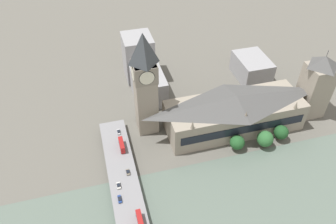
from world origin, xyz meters
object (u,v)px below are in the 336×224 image
at_px(victoria_tower, 315,86).
at_px(clock_tower, 145,83).
at_px(parliament_hall, 234,112).
at_px(double_decker_bus_mid, 140,222).
at_px(car_southbound_lead, 120,199).
at_px(car_northbound_tail, 128,172).
at_px(road_bridge, 132,219).
at_px(car_southbound_tail, 119,186).
at_px(double_decker_bus_rear, 122,145).
at_px(car_southbound_mid, 119,132).

bearing_deg(victoria_tower, clock_tower, 82.98).
height_order(parliament_hall, double_decker_bus_mid, parliament_hall).
bearing_deg(victoria_tower, car_southbound_lead, 106.38).
bearing_deg(clock_tower, car_northbound_tail, 152.75).
height_order(double_decker_bus_mid, car_southbound_lead, double_decker_bus_mid).
distance_m(road_bridge, car_northbound_tail, 27.07).
xyz_separation_m(victoria_tower, car_southbound_tail, (-30.73, 131.80, -16.10)).
xyz_separation_m(parliament_hall, clock_tower, (13.21, 52.58, 23.03)).
relative_size(car_northbound_tail, car_southbound_tail, 0.96).
bearing_deg(double_decker_bus_rear, road_bridge, 176.33).
xyz_separation_m(clock_tower, car_northbound_tail, (-36.48, 18.79, -29.77)).
distance_m(car_southbound_lead, car_southbound_mid, 47.94).
bearing_deg(parliament_hall, double_decker_bus_rear, 93.49).
distance_m(road_bridge, car_southbound_tail, 19.75).
height_order(clock_tower, double_decker_bus_mid, clock_tower).
height_order(victoria_tower, car_northbound_tail, victoria_tower).
bearing_deg(victoria_tower, car_southbound_tail, 103.13).
bearing_deg(car_southbound_mid, car_northbound_tail, -179.90).
relative_size(double_decker_bus_mid, car_southbound_mid, 2.65).
distance_m(clock_tower, victoria_tower, 108.49).
xyz_separation_m(victoria_tower, double_decker_bus_rear, (-4.42, 125.75, -14.25)).
bearing_deg(car_northbound_tail, car_southbound_tail, 140.13).
bearing_deg(clock_tower, car_southbound_mid, 103.88).
xyz_separation_m(road_bridge, car_southbound_tail, (19.43, 3.11, 1.68)).
xyz_separation_m(double_decker_bus_mid, car_northbound_tail, (31.92, 0.42, -1.90)).
height_order(clock_tower, victoria_tower, clock_tower).
bearing_deg(car_northbound_tail, clock_tower, -27.25).
xyz_separation_m(parliament_hall, double_decker_bus_mid, (-55.18, 70.94, -4.84)).
xyz_separation_m(parliament_hall, road_bridge, (-50.11, 74.45, -8.42)).
xyz_separation_m(car_southbound_lead, car_southbound_tail, (8.22, -0.73, 0.04)).
distance_m(road_bridge, car_southbound_mid, 58.76).
height_order(victoria_tower, car_southbound_lead, victoria_tower).
bearing_deg(double_decker_bus_mid, victoria_tower, -66.19).
xyz_separation_m(parliament_hall, car_southbound_mid, (8.56, 71.43, -6.76)).
bearing_deg(car_southbound_lead, car_southbound_mid, -8.23).
height_order(car_southbound_lead, car_southbound_mid, car_southbound_mid).
height_order(victoria_tower, double_decker_bus_rear, victoria_tower).
bearing_deg(road_bridge, parliament_hall, -56.06).
relative_size(road_bridge, car_southbound_tail, 33.33).
distance_m(victoria_tower, car_southbound_lead, 139.08).
bearing_deg(car_southbound_tail, double_decker_bus_mid, -164.90).
distance_m(double_decker_bus_rear, car_southbound_lead, 35.24).
height_order(victoria_tower, car_southbound_tail, victoria_tower).
bearing_deg(car_northbound_tail, parliament_hall, -71.95).
xyz_separation_m(victoria_tower, car_northbound_tail, (-23.32, 125.61, -16.09)).
relative_size(clock_tower, car_southbound_mid, 14.90).
xyz_separation_m(parliament_hall, car_northbound_tail, (-23.26, 71.37, -6.73)).
bearing_deg(car_southbound_tail, car_southbound_lead, 174.91).
bearing_deg(clock_tower, road_bridge, 160.95).
bearing_deg(double_decker_bus_rear, car_southbound_lead, 168.89).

